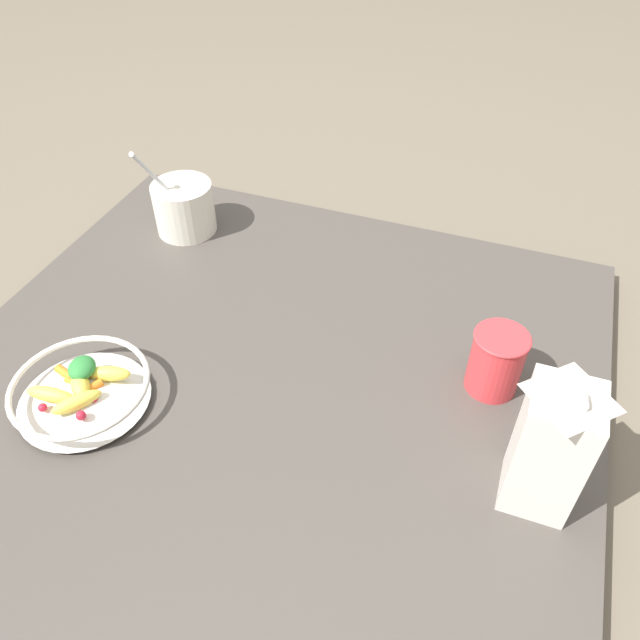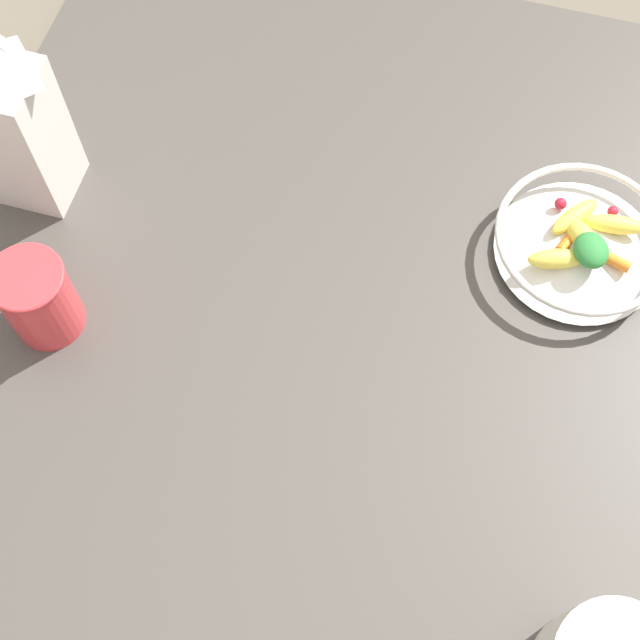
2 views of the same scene
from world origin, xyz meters
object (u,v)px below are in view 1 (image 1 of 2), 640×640
fruit_bowl (81,390)px  yogurt_tub (184,205)px  milk_carton (554,438)px  drinking_cup (496,360)px

fruit_bowl → yogurt_tub: yogurt_tub is taller
milk_carton → drinking_cup: size_ratio=2.28×
yogurt_tub → drinking_cup: 0.75m
fruit_bowl → milk_carton: milk_carton is taller
fruit_bowl → milk_carton: bearing=6.6°
fruit_bowl → drinking_cup: drinking_cup is taller
milk_carton → yogurt_tub: bearing=152.2°
milk_carton → yogurt_tub: (-0.80, 0.42, -0.07)m
milk_carton → drinking_cup: bearing=115.4°
fruit_bowl → yogurt_tub: size_ratio=1.05×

